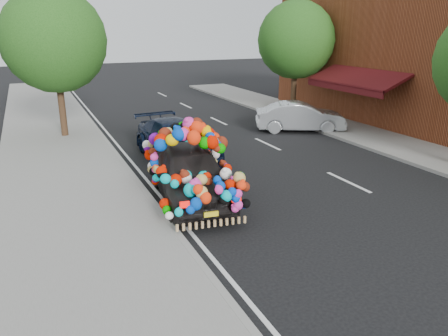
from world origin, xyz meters
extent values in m
plane|color=black|center=(0.00, 0.00, 0.00)|extent=(100.00, 100.00, 0.00)
cube|color=gray|center=(-4.30, 0.00, 0.06)|extent=(4.00, 60.00, 0.12)
cube|color=gray|center=(-2.35, 0.00, 0.07)|extent=(0.15, 60.00, 0.13)
cube|color=gray|center=(8.20, 3.00, 0.06)|extent=(3.00, 40.00, 0.12)
cube|color=#4A0D11|center=(8.70, 6.00, 2.35)|extent=(1.62, 5.20, 0.75)
cube|color=#4A0D11|center=(7.95, 6.00, 1.95)|extent=(0.06, 5.20, 0.35)
cylinder|color=#332114|center=(-3.80, 9.50, 1.36)|extent=(0.28, 0.28, 2.73)
sphere|color=#174111|center=(-3.80, 9.50, 4.03)|extent=(4.20, 4.20, 4.20)
cylinder|color=#332114|center=(8.00, 10.00, 1.32)|extent=(0.28, 0.28, 2.64)
sphere|color=#174111|center=(8.00, 10.00, 3.90)|extent=(4.00, 4.00, 4.00)
imported|color=black|center=(-1.27, 0.72, 0.75)|extent=(2.36, 4.61, 1.50)
cube|color=red|center=(-2.17, -1.41, 0.78)|extent=(0.23, 0.09, 0.14)
cube|color=red|center=(-0.97, -1.57, 0.78)|extent=(0.23, 0.09, 0.14)
cube|color=yellow|center=(-1.57, -1.50, 0.48)|extent=(0.34, 0.09, 0.12)
imported|color=black|center=(-0.42, 4.50, 0.69)|extent=(2.25, 4.85, 1.37)
imported|color=#AEB2B6|center=(6.11, 6.47, 0.66)|extent=(4.21, 2.97, 1.32)
camera|label=1|loc=(-5.04, -9.95, 4.54)|focal=35.00mm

